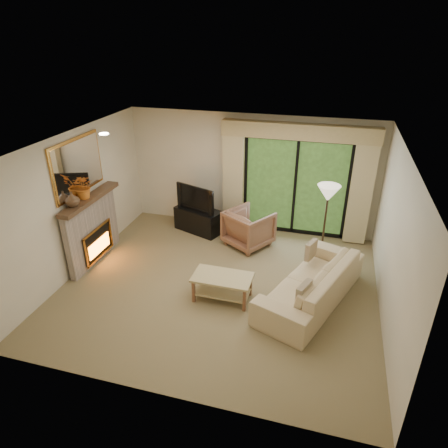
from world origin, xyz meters
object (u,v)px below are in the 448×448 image
(media_console, at_px, (199,220))
(armchair, at_px, (249,228))
(coffee_table, at_px, (222,287))
(sofa, at_px, (311,282))

(media_console, bearing_deg, armchair, 4.96)
(coffee_table, bearing_deg, sofa, 14.57)
(sofa, xyz_separation_m, coffee_table, (-1.45, -0.36, -0.13))
(armchair, distance_m, coffee_table, 1.97)
(sofa, height_order, coffee_table, sofa)
(media_console, xyz_separation_m, armchair, (1.23, -0.34, 0.13))
(sofa, bearing_deg, armchair, -117.27)
(media_console, xyz_separation_m, sofa, (2.67, -1.94, 0.09))
(media_console, height_order, armchair, armchair)
(coffee_table, bearing_deg, media_console, 118.26)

